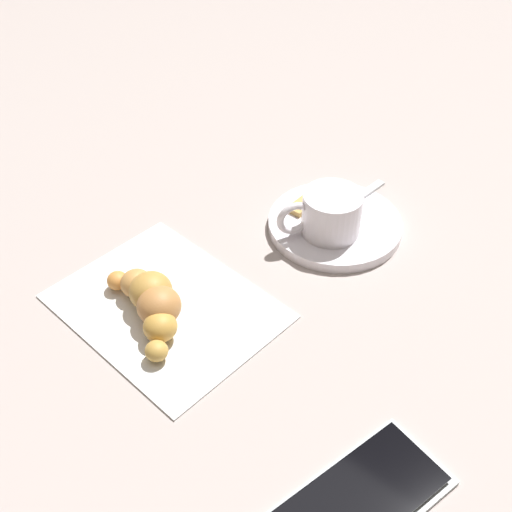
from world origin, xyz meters
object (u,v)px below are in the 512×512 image
(espresso_cup, at_px, (330,213))
(sugar_packet, at_px, (310,200))
(napkin, at_px, (166,306))
(croissant, at_px, (151,301))
(saucer, at_px, (335,224))
(teaspoon, at_px, (332,215))
(cell_phone, at_px, (354,504))

(espresso_cup, relative_size, sugar_packet, 1.32)
(napkin, distance_m, croissant, 0.02)
(sugar_packet, relative_size, croissant, 0.54)
(saucer, xyz_separation_m, sugar_packet, (0.01, 0.04, 0.01))
(teaspoon, distance_m, napkin, 0.20)
(napkin, distance_m, cell_phone, 0.25)
(saucer, distance_m, espresso_cup, 0.04)
(croissant, xyz_separation_m, cell_phone, (-0.04, -0.24, -0.01))
(teaspoon, relative_size, croissant, 1.18)
(espresso_cup, distance_m, croissant, 0.20)
(saucer, distance_m, teaspoon, 0.01)
(saucer, relative_size, sugar_packet, 2.34)
(espresso_cup, bearing_deg, teaspoon, 24.97)
(saucer, distance_m, cell_phone, 0.31)
(saucer, relative_size, cell_phone, 0.90)
(croissant, height_order, cell_phone, croissant)
(saucer, height_order, croissant, croissant)
(espresso_cup, bearing_deg, napkin, 160.67)
(cell_phone, bearing_deg, croissant, 80.57)
(espresso_cup, height_order, teaspoon, espresso_cup)
(teaspoon, height_order, sugar_packet, teaspoon)
(sugar_packet, bearing_deg, napkin, -3.59)
(saucer, xyz_separation_m, espresso_cup, (-0.02, -0.00, 0.03))
(napkin, relative_size, cell_phone, 1.26)
(napkin, bearing_deg, croissant, 173.98)
(espresso_cup, xyz_separation_m, napkin, (-0.18, 0.06, -0.03))
(espresso_cup, relative_size, napkin, 0.40)
(saucer, bearing_deg, espresso_cup, -168.24)
(espresso_cup, distance_m, sugar_packet, 0.06)
(cell_phone, bearing_deg, teaspoon, 36.85)
(croissant, distance_m, cell_phone, 0.25)
(cell_phone, bearing_deg, saucer, 36.20)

